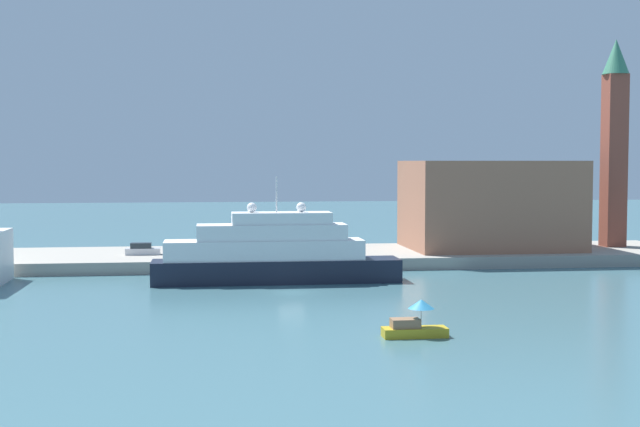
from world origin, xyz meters
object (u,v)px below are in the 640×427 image
(bell_tower, at_px, (614,134))
(mooring_bollard, at_px, (312,255))
(large_yacht, at_px, (273,254))
(person_figure, at_px, (172,252))
(small_motorboat, at_px, (415,323))
(parked_car, at_px, (142,250))
(harbor_building, at_px, (490,205))

(bell_tower, bearing_deg, mooring_bollard, -167.56)
(large_yacht, relative_size, person_figure, 14.92)
(person_figure, height_order, mooring_bollard, person_figure)
(small_motorboat, xyz_separation_m, parked_car, (-23.57, 47.44, 1.10))
(parked_car, relative_size, mooring_bollard, 5.10)
(large_yacht, distance_m, mooring_bollard, 11.31)
(harbor_building, xyz_separation_m, person_figure, (-42.05, -7.36, -5.06))
(harbor_building, bearing_deg, small_motorboat, -114.17)
(mooring_bollard, bearing_deg, harbor_building, 19.81)
(bell_tower, xyz_separation_m, person_figure, (-59.83, -7.77, -14.59))
(harbor_building, bearing_deg, large_yacht, -148.42)
(bell_tower, distance_m, parked_car, 65.45)
(parked_car, height_order, mooring_bollard, parked_car)
(large_yacht, distance_m, parked_car, 22.47)
(small_motorboat, xyz_separation_m, bell_tower, (40.13, 50.20, 15.89))
(harbor_building, xyz_separation_m, mooring_bollard, (-25.21, -9.08, -5.48))
(large_yacht, xyz_separation_m, parked_car, (-15.19, 16.53, -0.94))
(small_motorboat, height_order, mooring_bollard, small_motorboat)
(bell_tower, height_order, person_figure, bell_tower)
(bell_tower, bearing_deg, parked_car, -177.52)
(large_yacht, xyz_separation_m, mooring_bollard, (5.52, 9.81, -1.16))
(large_yacht, height_order, parked_car, large_yacht)
(large_yacht, distance_m, bell_tower, 54.01)
(parked_car, bearing_deg, bell_tower, 2.48)
(large_yacht, height_order, harbor_building, harbor_building)
(small_motorboat, bearing_deg, large_yacht, 105.17)
(person_figure, bearing_deg, bell_tower, 7.40)
(large_yacht, bearing_deg, mooring_bollard, 60.63)
(large_yacht, height_order, mooring_bollard, large_yacht)
(parked_car, height_order, person_figure, person_figure)
(bell_tower, relative_size, parked_car, 6.60)
(large_yacht, bearing_deg, parked_car, 132.57)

